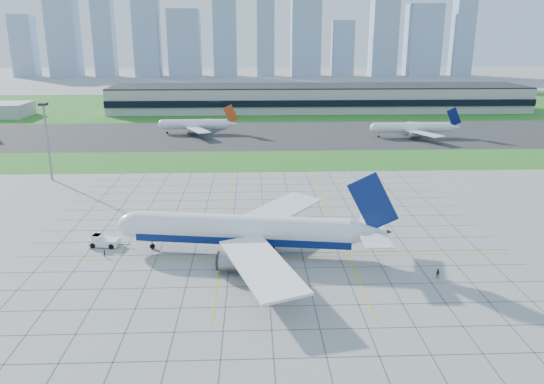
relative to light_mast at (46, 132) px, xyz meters
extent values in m
plane|color=#9B9B96|center=(70.00, -65.00, -16.18)|extent=(1400.00, 1400.00, 0.00)
cube|color=#287321|center=(70.00, 25.00, -16.16)|extent=(700.00, 35.00, 0.04)
cube|color=#383838|center=(70.00, 80.00, -16.15)|extent=(700.00, 75.00, 0.04)
cube|color=#287321|center=(70.00, 190.00, -16.16)|extent=(700.00, 145.00, 0.04)
cube|color=#474744|center=(22.00, -55.00, -16.17)|extent=(0.18, 130.00, 0.02)
cube|color=#474744|center=(30.00, -55.00, -16.17)|extent=(0.18, 130.00, 0.02)
cube|color=#474744|center=(38.00, -55.00, -16.17)|extent=(0.18, 130.00, 0.02)
cube|color=#474744|center=(46.00, -55.00, -16.17)|extent=(0.18, 130.00, 0.02)
cube|color=#474744|center=(54.00, -55.00, -16.17)|extent=(0.18, 130.00, 0.02)
cube|color=#474744|center=(62.00, -55.00, -16.17)|extent=(0.18, 130.00, 0.02)
cube|color=#474744|center=(70.00, -55.00, -16.17)|extent=(0.18, 130.00, 0.02)
cube|color=#474744|center=(78.00, -55.00, -16.17)|extent=(0.18, 130.00, 0.02)
cube|color=#474744|center=(86.00, -55.00, -16.17)|extent=(0.18, 130.00, 0.02)
cube|color=#474744|center=(94.00, -55.00, -16.17)|extent=(0.18, 130.00, 0.02)
cube|color=#474744|center=(102.00, -55.00, -16.17)|extent=(0.18, 130.00, 0.02)
cube|color=#474744|center=(110.00, -55.00, -16.17)|extent=(0.18, 130.00, 0.02)
cube|color=#474744|center=(118.00, -55.00, -16.17)|extent=(0.18, 130.00, 0.02)
cube|color=#474744|center=(70.00, -105.00, -16.17)|extent=(110.00, 0.18, 0.02)
cube|color=#474744|center=(70.00, -97.00, -16.17)|extent=(110.00, 0.18, 0.02)
cube|color=#474744|center=(70.00, -89.00, -16.17)|extent=(110.00, 0.18, 0.02)
cube|color=#474744|center=(70.00, -81.00, -16.17)|extent=(110.00, 0.18, 0.02)
cube|color=#474744|center=(70.00, -73.00, -16.17)|extent=(110.00, 0.18, 0.02)
cube|color=#474744|center=(70.00, -65.00, -16.17)|extent=(110.00, 0.18, 0.02)
cube|color=#474744|center=(70.00, -57.00, -16.17)|extent=(110.00, 0.18, 0.02)
cube|color=#474744|center=(70.00, -49.00, -16.17)|extent=(110.00, 0.18, 0.02)
cube|color=#474744|center=(70.00, -41.00, -16.17)|extent=(110.00, 0.18, 0.02)
cube|color=#474744|center=(70.00, -33.00, -16.17)|extent=(110.00, 0.18, 0.02)
cube|color=#474744|center=(70.00, -25.00, -16.17)|extent=(110.00, 0.18, 0.02)
cube|color=#474744|center=(70.00, -17.00, -16.17)|extent=(110.00, 0.18, 0.02)
cube|color=#474744|center=(70.00, -9.00, -16.17)|extent=(110.00, 0.18, 0.02)
cube|color=#474744|center=(70.00, -1.00, -16.17)|extent=(110.00, 0.18, 0.02)
cube|color=gold|center=(70.00, -67.00, -16.16)|extent=(120.00, 0.25, 0.03)
cube|color=gold|center=(60.00, -45.00, -16.16)|extent=(0.25, 100.00, 0.03)
cube|color=gold|center=(88.00, -45.00, -16.16)|extent=(0.25, 100.00, 0.03)
cube|color=#B7B7B2|center=(110.00, 165.00, -8.68)|extent=(260.00, 42.00, 15.00)
cube|color=black|center=(110.00, 143.50, -9.18)|extent=(260.00, 1.00, 4.00)
cube|color=black|center=(110.00, 165.00, -0.78)|extent=(260.00, 42.00, 0.80)
cylinder|color=gray|center=(0.00, 0.00, -3.68)|extent=(0.70, 0.70, 25.00)
cube|color=black|center=(0.00, 0.00, 9.02)|extent=(2.50, 2.50, 0.80)
cube|color=#99ACC9|center=(-188.00, 455.00, 17.82)|extent=(24.00, 21.60, 68.00)
cube|color=#99ACC9|center=(-143.00, 455.00, 54.82)|extent=(31.00, 27.90, 142.00)
cube|color=#99ACC9|center=(-98.00, 455.00, 31.32)|extent=(22.00, 19.80, 95.00)
cube|color=#99ACC9|center=(-50.00, 455.00, 63.82)|extent=(28.00, 25.20, 160.00)
cube|color=#99ACC9|center=(-8.00, 455.00, 20.82)|extent=(35.00, 31.50, 74.00)
cube|color=#99ACC9|center=(38.00, 455.00, 42.82)|extent=(26.00, 23.40, 118.00)
cube|color=#99ACC9|center=(84.00, 455.00, 27.82)|extent=(20.00, 18.00, 88.00)
cube|color=#99ACC9|center=(130.00, 455.00, 58.82)|extent=(33.00, 29.70, 150.00)
cube|color=#99ACC9|center=(173.00, 455.00, 14.82)|extent=(24.00, 21.60, 62.00)
cube|color=#99ACC9|center=(220.00, 455.00, 47.82)|extent=(29.00, 26.10, 128.00)
cube|color=#99ACC9|center=(266.00, 455.00, 23.82)|extent=(36.00, 32.40, 80.00)
cube|color=#99ACC9|center=(312.00, 455.00, 36.32)|extent=(22.00, 19.80, 105.00)
cylinder|color=white|center=(65.01, -64.53, -10.43)|extent=(47.65, 13.36, 6.16)
cube|color=#081B56|center=(65.01, -64.53, -12.38)|extent=(47.59, 12.96, 1.64)
ellipsoid|color=white|center=(41.66, -60.90, -10.43)|extent=(10.69, 7.61, 6.16)
cube|color=black|center=(39.42, -60.55, -9.91)|extent=(2.74, 3.60, 0.62)
cone|color=white|center=(91.91, -68.72, -10.12)|extent=(9.02, 7.05, 5.86)
cube|color=#081B56|center=(92.42, -68.80, -3.24)|extent=(11.15, 2.23, 13.11)
cube|color=white|center=(73.63, -49.24, -11.45)|extent=(24.04, 28.90, 1.00)
cube|color=white|center=(68.57, -81.72, -11.45)|extent=(17.33, 30.22, 1.00)
cylinder|color=slate|center=(66.67, -53.87, -13.51)|extent=(7.20, 4.89, 3.90)
cylinder|color=slate|center=(63.35, -75.19, -13.51)|extent=(7.20, 4.89, 3.90)
cylinder|color=gray|center=(44.20, -61.29, -14.85)|extent=(0.42, 0.42, 2.67)
cylinder|color=black|center=(44.20, -61.29, -15.62)|extent=(1.20, 0.68, 1.13)
cylinder|color=black|center=(70.59, -62.07, -15.51)|extent=(1.51, 1.42, 1.34)
cylinder|color=black|center=(69.58, -68.57, -15.51)|extent=(1.51, 1.42, 1.34)
cube|color=white|center=(32.96, -59.34, -15.19)|extent=(7.00, 4.06, 1.54)
cube|color=white|center=(31.22, -59.07, -14.09)|extent=(2.33, 2.70, 1.21)
cube|color=black|center=(31.22, -59.07, -13.87)|extent=(2.08, 2.45, 0.77)
cube|color=gray|center=(37.64, -60.06, -15.52)|extent=(3.29, 0.70, 0.20)
cylinder|color=black|center=(31.01, -57.58, -15.58)|extent=(1.28, 0.73, 1.21)
cylinder|color=black|center=(30.57, -60.41, -15.58)|extent=(1.28, 0.73, 1.21)
cylinder|color=black|center=(35.36, -58.26, -15.58)|extent=(1.28, 0.73, 1.21)
cylinder|color=black|center=(34.92, -61.09, -15.58)|extent=(1.28, 0.73, 1.21)
imported|color=black|center=(34.50, -65.41, -15.37)|extent=(0.45, 0.63, 1.61)
imported|color=black|center=(103.97, -78.84, -15.21)|extent=(1.13, 0.99, 1.95)
cylinder|color=white|center=(39.50, 85.30, -11.68)|extent=(31.42, 4.80, 4.80)
cube|color=#BE3B15|center=(56.95, 85.30, -6.68)|extent=(7.46, 0.40, 9.15)
cube|color=white|center=(41.68, 96.30, -12.48)|extent=(13.89, 20.66, 0.40)
cube|color=white|center=(41.68, 74.30, -12.48)|extent=(13.89, 20.66, 0.40)
cylinder|color=black|center=(42.12, 87.50, -15.68)|extent=(1.00, 1.00, 1.00)
cylinder|color=black|center=(42.12, 83.10, -15.68)|extent=(1.00, 1.00, 1.00)
cylinder|color=white|center=(142.88, 71.63, -11.68)|extent=(35.30, 4.80, 4.80)
cube|color=#070E49|center=(162.49, 71.63, -6.68)|extent=(7.46, 0.40, 9.15)
cube|color=white|center=(145.33, 82.63, -12.48)|extent=(13.89, 20.66, 0.40)
cube|color=white|center=(145.33, 60.63, -12.48)|extent=(13.89, 20.66, 0.40)
cylinder|color=black|center=(145.82, 73.83, -15.68)|extent=(1.00, 1.00, 1.00)
cylinder|color=black|center=(145.82, 69.43, -15.68)|extent=(1.00, 1.00, 1.00)
camera|label=1|loc=(67.06, -174.09, 30.64)|focal=35.00mm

